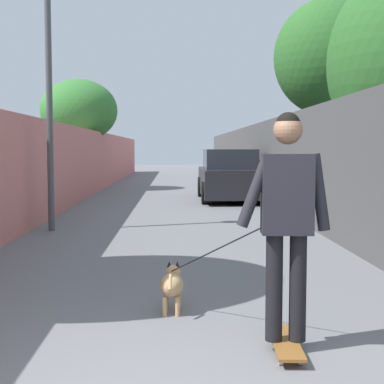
{
  "coord_description": "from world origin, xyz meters",
  "views": [
    {
      "loc": [
        -2.57,
        -0.05,
        1.55
      ],
      "look_at": [
        4.65,
        -0.27,
        1.0
      ],
      "focal_mm": 52.86,
      "sensor_mm": 36.0,
      "label": 1
    }
  ],
  "objects_px": {
    "skateboard": "(285,342)",
    "tree_left_distant": "(79,111)",
    "car_near": "(229,177)",
    "dog": "(173,284)",
    "person_skateboarder": "(287,208)",
    "lamp_post": "(49,59)",
    "tree_right_near": "(328,58)"
  },
  "relations": [
    {
      "from": "skateboard",
      "to": "tree_left_distant",
      "type": "bearing_deg",
      "value": 14.42
    },
    {
      "from": "tree_left_distant",
      "to": "dog",
      "type": "distance_m",
      "value": 16.89
    },
    {
      "from": "car_near",
      "to": "dog",
      "type": "bearing_deg",
      "value": 171.93
    },
    {
      "from": "lamp_post",
      "to": "person_skateboarder",
      "type": "height_order",
      "value": "lamp_post"
    },
    {
      "from": "tree_left_distant",
      "to": "person_skateboarder",
      "type": "distance_m",
      "value": 18.02
    },
    {
      "from": "lamp_post",
      "to": "car_near",
      "type": "xyz_separation_m",
      "value": [
        6.35,
        -4.0,
        -2.5
      ]
    },
    {
      "from": "tree_right_near",
      "to": "tree_left_distant",
      "type": "distance_m",
      "value": 9.92
    },
    {
      "from": "tree_left_distant",
      "to": "dog",
      "type": "height_order",
      "value": "tree_left_distant"
    },
    {
      "from": "tree_left_distant",
      "to": "person_skateboarder",
      "type": "height_order",
      "value": "tree_left_distant"
    },
    {
      "from": "lamp_post",
      "to": "tree_right_near",
      "type": "bearing_deg",
      "value": -53.6
    },
    {
      "from": "tree_right_near",
      "to": "car_near",
      "type": "relative_size",
      "value": 1.35
    },
    {
      "from": "skateboard",
      "to": "person_skateboarder",
      "type": "xyz_separation_m",
      "value": [
        -0.0,
        0.0,
        1.04
      ]
    },
    {
      "from": "skateboard",
      "to": "dog",
      "type": "relative_size",
      "value": 0.6
    },
    {
      "from": "lamp_post",
      "to": "dog",
      "type": "relative_size",
      "value": 3.5
    },
    {
      "from": "tree_right_near",
      "to": "skateboard",
      "type": "distance_m",
      "value": 12.49
    },
    {
      "from": "tree_right_near",
      "to": "car_near",
      "type": "xyz_separation_m",
      "value": [
        1.52,
        2.56,
        -3.33
      ]
    },
    {
      "from": "tree_right_near",
      "to": "person_skateboarder",
      "type": "height_order",
      "value": "tree_right_near"
    },
    {
      "from": "tree_left_distant",
      "to": "car_near",
      "type": "xyz_separation_m",
      "value": [
        -4.48,
        -5.26,
        -2.26
      ]
    },
    {
      "from": "lamp_post",
      "to": "dog",
      "type": "distance_m",
      "value": 6.61
    },
    {
      "from": "tree_right_near",
      "to": "person_skateboarder",
      "type": "distance_m",
      "value": 12.2
    },
    {
      "from": "skateboard",
      "to": "person_skateboarder",
      "type": "bearing_deg",
      "value": 153.43
    },
    {
      "from": "tree_right_near",
      "to": "person_skateboarder",
      "type": "relative_size",
      "value": 3.24
    },
    {
      "from": "tree_right_near",
      "to": "lamp_post",
      "type": "bearing_deg",
      "value": 126.4
    },
    {
      "from": "tree_left_distant",
      "to": "skateboard",
      "type": "distance_m",
      "value": 18.15
    },
    {
      "from": "tree_left_distant",
      "to": "skateboard",
      "type": "bearing_deg",
      "value": -165.58
    },
    {
      "from": "person_skateboarder",
      "to": "dog",
      "type": "distance_m",
      "value": 1.61
    },
    {
      "from": "dog",
      "to": "car_near",
      "type": "height_order",
      "value": "car_near"
    },
    {
      "from": "person_skateboarder",
      "to": "car_near",
      "type": "xyz_separation_m",
      "value": [
        12.87,
        -0.8,
        -0.39
      ]
    },
    {
      "from": "skateboard",
      "to": "dog",
      "type": "bearing_deg",
      "value": 39.04
    },
    {
      "from": "lamp_post",
      "to": "dog",
      "type": "height_order",
      "value": "lamp_post"
    },
    {
      "from": "car_near",
      "to": "lamp_post",
      "type": "bearing_deg",
      "value": 147.82
    },
    {
      "from": "tree_left_distant",
      "to": "lamp_post",
      "type": "height_order",
      "value": "lamp_post"
    }
  ]
}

